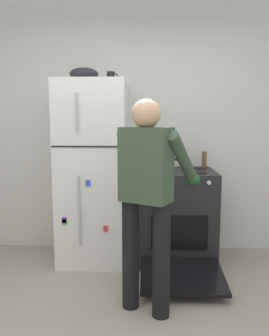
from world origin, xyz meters
The scene contains 8 objects.
kitchen_wall_back centered at (0.00, 1.95, 1.35)m, with size 6.00×0.10×2.70m, color silver.
refrigerator centered at (-0.38, 1.57, 0.92)m, with size 0.68×0.72×1.83m.
stove_range centered at (0.48, 1.55, 0.46)m, with size 0.76×1.24×0.95m.
person_cook centered at (0.18, 0.60, 0.96)m, with size 0.66×0.73×1.60m.
red_pot centered at (0.32, 1.52, 1.01)m, with size 0.33×0.23×0.13m.
coffee_mug centered at (-0.20, 1.62, 1.88)m, with size 0.11×0.08×0.10m.
pepper_mill centered at (0.78, 1.77, 1.03)m, with size 0.05×0.05×0.17m, color brown.
mixing_bowl centered at (-0.46, 1.57, 1.90)m, with size 0.29×0.29×0.13m, color black.
Camera 1 is at (0.16, -1.90, 1.46)m, focal length 36.85 mm.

